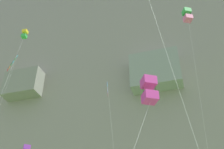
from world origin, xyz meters
TOP-DOWN VIEW (x-y plane):
  - cliff_face at (-0.01, 58.15)m, footprint 180.00×24.31m
  - kite_banner_low_right at (-3.88, 27.32)m, footprint 2.71×2.92m
  - kite_box_far_right at (7.12, 30.28)m, footprint 2.42×4.58m
  - kite_box_near_cliff at (3.03, 12.36)m, footprint 2.95×3.97m
  - kite_box_upper_left at (-12.99, 21.19)m, footprint 0.64×4.33m
  - kite_banner_high_center at (-25.74, 34.95)m, footprint 5.03×7.08m

SIDE VIEW (x-z plane):
  - kite_box_near_cliff at x=3.03m, z-range 4.53..15.06m
  - kite_banner_low_right at x=-3.88m, z-range 8.14..28.47m
  - kite_box_upper_left at x=-12.99m, z-range 12.47..39.06m
  - kite_box_far_right at x=7.12m, z-range 15.63..49.15m
  - kite_banner_high_center at x=-25.74m, z-range 15.50..50.20m
  - cliff_face at x=-0.01m, z-range 0.00..76.67m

